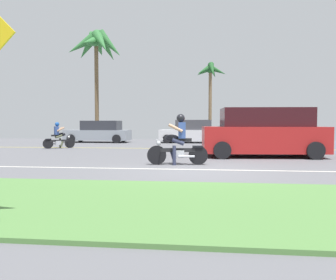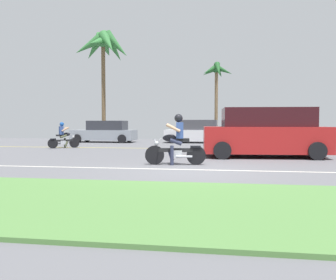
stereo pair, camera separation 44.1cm
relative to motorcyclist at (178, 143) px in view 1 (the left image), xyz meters
name	(u,v)px [view 1 (the left image)]	position (x,y,z in m)	size (l,w,h in m)	color
ground	(201,160)	(0.67, 1.74, -0.69)	(56.00, 30.00, 0.04)	slate
grass_median	(191,204)	(0.67, -5.36, -0.64)	(56.00, 3.80, 0.06)	#548442
lane_line_near	(198,170)	(0.67, -1.08, -0.66)	(50.40, 0.12, 0.01)	silver
lane_line_far	(203,149)	(0.67, 6.80, -0.66)	(50.40, 0.12, 0.01)	yellow
motorcyclist	(178,143)	(0.00, 0.00, 0.00)	(1.89, 0.62, 1.58)	black
suv_nearby	(263,133)	(3.06, 2.99, 0.25)	(4.85, 2.50, 1.87)	#AD1E1E
parked_car_0	(99,132)	(-6.38, 11.90, 0.02)	(4.33, 1.91, 1.46)	#8C939E
parked_car_1	(191,132)	(-0.16, 12.18, 0.04)	(4.02, 1.99, 1.50)	silver
parked_car_2	(278,133)	(5.21, 11.16, 0.00)	(3.70, 2.04, 1.41)	navy
palm_tree_0	(210,77)	(1.06, 14.05, 3.91)	(2.29, 2.27, 5.55)	brown
palm_tree_1	(97,47)	(-7.53, 15.14, 6.38)	(4.49, 4.67, 8.39)	brown
motorcyclist_distant	(59,137)	(-6.71, 6.31, -0.10)	(1.31, 1.06, 1.35)	black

